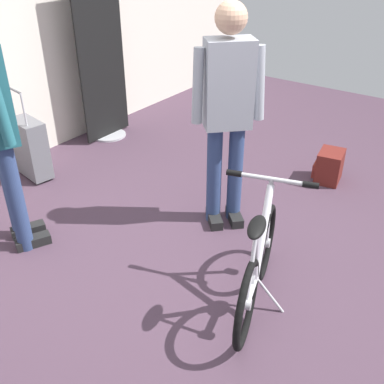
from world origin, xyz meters
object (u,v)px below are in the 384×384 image
Objects in this scene: visitor_near_wall at (227,108)px; handbag_on_floor at (329,166)px; floor_banner_stand at (102,64)px; rolling_suitcase at (31,148)px; folding_bike_foreground at (258,265)px.

handbag_on_floor is at bearing -21.81° from visitor_near_wall.
handbag_on_floor is (1.07, -0.43, -0.77)m from visitor_near_wall.
rolling_suitcase is at bearing -173.58° from floor_banner_stand.
rolling_suitcase is at bearing 124.44° from handbag_on_floor.
visitor_near_wall is 1.91m from rolling_suitcase.
handbag_on_floor is at bearing 7.34° from folding_bike_foreground.
floor_banner_stand is at bearing 63.00° from folding_bike_foreground.
folding_bike_foreground reaches higher than handbag_on_floor.
visitor_near_wall reaches higher than rolling_suitcase.
floor_banner_stand is at bearing 71.58° from visitor_near_wall.
rolling_suitcase reaches higher than folding_bike_foreground.
handbag_on_floor is (0.45, -2.30, -0.64)m from floor_banner_stand.
rolling_suitcase reaches higher than handbag_on_floor.
rolling_suitcase is 2.77× the size of handbag_on_floor.
floor_banner_stand is 2.10× the size of rolling_suitcase.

